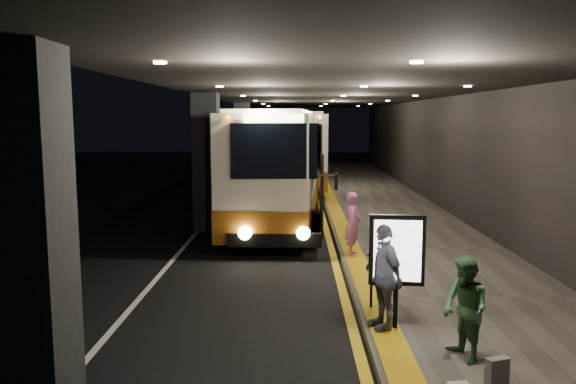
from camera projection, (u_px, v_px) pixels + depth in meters
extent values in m
plane|color=black|center=(242.00, 262.00, 14.18)|extent=(90.00, 90.00, 0.00)
cube|color=silver|center=(204.00, 224.00, 19.17)|extent=(0.12, 50.00, 0.01)
cube|color=gold|center=(325.00, 225.00, 19.10)|extent=(0.18, 50.00, 0.01)
cube|color=#514C44|center=(396.00, 223.00, 19.06)|extent=(4.50, 50.00, 0.15)
cube|color=gold|center=(340.00, 220.00, 19.08)|extent=(0.50, 50.00, 0.01)
cube|color=black|center=(466.00, 137.00, 18.64)|extent=(0.10, 50.00, 6.00)
cube|color=black|center=(28.00, 253.00, 5.99)|extent=(0.80, 0.80, 4.40)
cube|color=black|center=(207.00, 163.00, 17.88)|extent=(0.80, 0.80, 4.40)
cube|color=black|center=(242.00, 145.00, 29.77)|extent=(0.80, 0.80, 4.40)
cube|color=black|center=(331.00, 88.00, 18.49)|extent=(9.00, 50.00, 0.40)
cube|color=beige|center=(281.00, 162.00, 19.87)|extent=(3.17, 11.93, 3.35)
cube|color=#995616|center=(281.00, 196.00, 20.03)|extent=(3.19, 11.95, 0.89)
cube|color=black|center=(274.00, 151.00, 13.89)|extent=(2.16, 0.19, 1.38)
cube|color=black|center=(274.00, 240.00, 14.27)|extent=(2.42, 0.39, 0.34)
cylinder|color=black|center=(239.00, 226.00, 16.39)|extent=(0.28, 0.98, 0.98)
cylinder|color=black|center=(315.00, 226.00, 16.36)|extent=(0.28, 0.98, 0.98)
cylinder|color=black|center=(257.00, 191.00, 24.00)|extent=(0.28, 0.98, 0.98)
cylinder|color=black|center=(309.00, 191.00, 23.96)|extent=(0.28, 0.98, 0.98)
sphere|color=#FFEAA5|center=(245.00, 233.00, 14.17)|extent=(0.35, 0.35, 0.35)
sphere|color=#FFEAA5|center=(303.00, 233.00, 14.14)|extent=(0.35, 0.35, 0.35)
cube|color=#FFF2BF|center=(274.00, 118.00, 13.77)|extent=(1.48, 0.14, 0.22)
cube|color=beige|center=(292.00, 146.00, 29.92)|extent=(3.23, 12.08, 3.38)
cube|color=#995616|center=(292.00, 170.00, 30.09)|extent=(3.25, 12.10, 0.90)
cube|color=black|center=(290.00, 136.00, 23.87)|extent=(2.19, 0.20, 1.39)
cube|color=black|center=(290.00, 189.00, 24.26)|extent=(2.45, 0.40, 0.35)
cylinder|color=black|center=(267.00, 184.00, 26.40)|extent=(0.28, 1.00, 1.00)
cylinder|color=black|center=(315.00, 185.00, 26.37)|extent=(0.28, 1.00, 1.00)
cylinder|color=black|center=(274.00, 169.00, 34.10)|extent=(0.28, 1.00, 1.00)
cylinder|color=black|center=(311.00, 169.00, 34.06)|extent=(0.28, 1.00, 1.00)
imported|color=#AF5185|center=(353.00, 224.00, 14.18)|extent=(0.43, 0.62, 1.63)
imported|color=#3D6F44|center=(465.00, 309.00, 8.03)|extent=(0.66, 0.84, 1.52)
imported|color=#515156|center=(383.00, 276.00, 9.24)|extent=(0.88, 1.17, 1.78)
cube|color=black|center=(497.00, 371.00, 7.34)|extent=(0.33, 0.23, 0.37)
cylinder|color=black|center=(395.00, 307.00, 9.30)|extent=(0.08, 0.08, 0.75)
cube|color=black|center=(397.00, 250.00, 9.17)|extent=(0.91, 0.18, 1.17)
cube|color=white|center=(397.00, 251.00, 9.11)|extent=(0.77, 0.09, 1.01)
cylinder|color=black|center=(371.00, 281.00, 10.28)|extent=(0.05, 0.05, 1.01)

